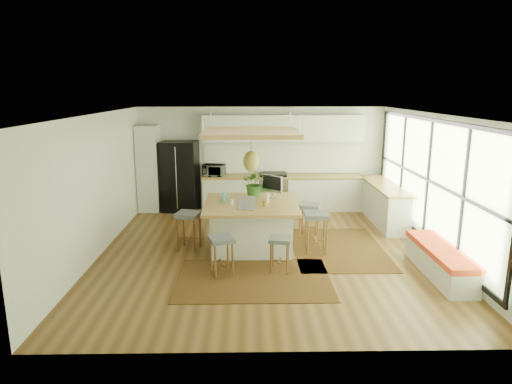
{
  "coord_description": "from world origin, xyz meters",
  "views": [
    {
      "loc": [
        -0.37,
        -8.42,
        3.16
      ],
      "look_at": [
        -0.2,
        0.5,
        1.1
      ],
      "focal_mm": 31.47,
      "sensor_mm": 36.0,
      "label": 1
    }
  ],
  "objects_px": {
    "stool_left_side": "(189,232)",
    "microwave": "(214,169)",
    "stool_near_right": "(280,252)",
    "island": "(251,225)",
    "stool_near_left": "(222,255)",
    "island_plant": "(255,186)",
    "laptop": "(246,203)",
    "fridge": "(180,176)",
    "stool_right_front": "(316,235)",
    "monitor": "(272,186)",
    "stool_right_back": "(309,222)"
  },
  "relations": [
    {
      "from": "fridge",
      "to": "laptop",
      "type": "bearing_deg",
      "value": -56.52
    },
    {
      "from": "stool_right_back",
      "to": "stool_right_front",
      "type": "bearing_deg",
      "value": -88.46
    },
    {
      "from": "stool_right_back",
      "to": "island",
      "type": "bearing_deg",
      "value": -156.02
    },
    {
      "from": "island",
      "to": "stool_left_side",
      "type": "height_order",
      "value": "island"
    },
    {
      "from": "island",
      "to": "stool_left_side",
      "type": "bearing_deg",
      "value": -175.11
    },
    {
      "from": "stool_right_front",
      "to": "monitor",
      "type": "xyz_separation_m",
      "value": [
        -0.83,
        0.73,
        0.83
      ]
    },
    {
      "from": "island_plant",
      "to": "island",
      "type": "bearing_deg",
      "value": -99.71
    },
    {
      "from": "island",
      "to": "laptop",
      "type": "distance_m",
      "value": 0.76
    },
    {
      "from": "island",
      "to": "stool_left_side",
      "type": "distance_m",
      "value": 1.26
    },
    {
      "from": "stool_left_side",
      "to": "stool_right_back",
      "type": "bearing_deg",
      "value": 14.88
    },
    {
      "from": "stool_near_left",
      "to": "island_plant",
      "type": "relative_size",
      "value": 1.13
    },
    {
      "from": "island",
      "to": "stool_near_right",
      "type": "relative_size",
      "value": 2.96
    },
    {
      "from": "stool_left_side",
      "to": "microwave",
      "type": "xyz_separation_m",
      "value": [
        0.3,
        2.98,
        0.76
      ]
    },
    {
      "from": "stool_right_back",
      "to": "laptop",
      "type": "height_order",
      "value": "laptop"
    },
    {
      "from": "monitor",
      "to": "microwave",
      "type": "xyz_separation_m",
      "value": [
        -1.39,
        2.45,
        -0.08
      ]
    },
    {
      "from": "island",
      "to": "microwave",
      "type": "bearing_deg",
      "value": 108.18
    },
    {
      "from": "stool_near_left",
      "to": "microwave",
      "type": "height_order",
      "value": "microwave"
    },
    {
      "from": "stool_right_back",
      "to": "island_plant",
      "type": "relative_size",
      "value": 1.28
    },
    {
      "from": "fridge",
      "to": "stool_near_right",
      "type": "bearing_deg",
      "value": -54.51
    },
    {
      "from": "stool_near_left",
      "to": "stool_left_side",
      "type": "relative_size",
      "value": 0.88
    },
    {
      "from": "stool_near_right",
      "to": "island_plant",
      "type": "xyz_separation_m",
      "value": [
        -0.41,
        1.79,
        0.81
      ]
    },
    {
      "from": "fridge",
      "to": "stool_near_left",
      "type": "relative_size",
      "value": 2.73
    },
    {
      "from": "stool_right_front",
      "to": "monitor",
      "type": "bearing_deg",
      "value": 138.6
    },
    {
      "from": "microwave",
      "to": "island_plant",
      "type": "distance_m",
      "value": 2.58
    },
    {
      "from": "fridge",
      "to": "island_plant",
      "type": "bearing_deg",
      "value": -44.65
    },
    {
      "from": "stool_right_front",
      "to": "monitor",
      "type": "distance_m",
      "value": 1.39
    },
    {
      "from": "fridge",
      "to": "island_plant",
      "type": "distance_m",
      "value": 3.06
    },
    {
      "from": "stool_near_right",
      "to": "island",
      "type": "bearing_deg",
      "value": 111.4
    },
    {
      "from": "laptop",
      "to": "island_plant",
      "type": "relative_size",
      "value": 0.59
    },
    {
      "from": "laptop",
      "to": "island_plant",
      "type": "xyz_separation_m",
      "value": [
        0.19,
        0.99,
        0.11
      ]
    },
    {
      "from": "island",
      "to": "laptop",
      "type": "xyz_separation_m",
      "value": [
        -0.1,
        -0.47,
        0.58
      ]
    },
    {
      "from": "stool_right_back",
      "to": "monitor",
      "type": "distance_m",
      "value": 1.17
    },
    {
      "from": "stool_right_back",
      "to": "island_plant",
      "type": "height_order",
      "value": "island_plant"
    },
    {
      "from": "island",
      "to": "island_plant",
      "type": "bearing_deg",
      "value": 80.29
    },
    {
      "from": "stool_left_side",
      "to": "microwave",
      "type": "bearing_deg",
      "value": 84.18
    },
    {
      "from": "island",
      "to": "stool_near_left",
      "type": "bearing_deg",
      "value": -110.7
    },
    {
      "from": "stool_right_front",
      "to": "laptop",
      "type": "height_order",
      "value": "laptop"
    },
    {
      "from": "microwave",
      "to": "stool_near_left",
      "type": "bearing_deg",
      "value": -73.51
    },
    {
      "from": "island",
      "to": "monitor",
      "type": "xyz_separation_m",
      "value": [
        0.45,
        0.42,
        0.72
      ]
    },
    {
      "from": "stool_near_right",
      "to": "stool_left_side",
      "type": "bearing_deg",
      "value": 146.41
    },
    {
      "from": "stool_right_front",
      "to": "laptop",
      "type": "xyz_separation_m",
      "value": [
        -1.38,
        -0.16,
        0.7
      ]
    },
    {
      "from": "stool_near_right",
      "to": "monitor",
      "type": "bearing_deg",
      "value": 91.68
    },
    {
      "from": "stool_near_left",
      "to": "laptop",
      "type": "relative_size",
      "value": 1.92
    },
    {
      "from": "stool_right_back",
      "to": "island_plant",
      "type": "distance_m",
      "value": 1.42
    },
    {
      "from": "stool_right_back",
      "to": "stool_left_side",
      "type": "height_order",
      "value": "stool_left_side"
    },
    {
      "from": "stool_right_front",
      "to": "island",
      "type": "bearing_deg",
      "value": 166.36
    },
    {
      "from": "stool_near_right",
      "to": "island_plant",
      "type": "relative_size",
      "value": 1.05
    },
    {
      "from": "microwave",
      "to": "stool_near_right",
      "type": "bearing_deg",
      "value": -60.03
    },
    {
      "from": "stool_near_right",
      "to": "laptop",
      "type": "height_order",
      "value": "laptop"
    },
    {
      "from": "stool_right_front",
      "to": "microwave",
      "type": "distance_m",
      "value": 3.96
    }
  ]
}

